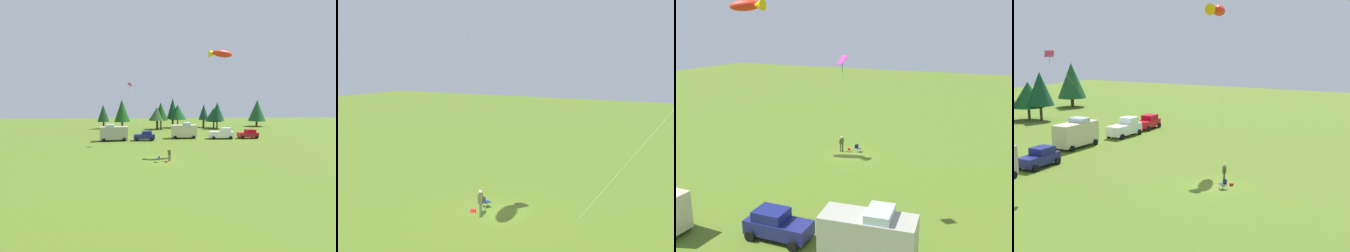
% 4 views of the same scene
% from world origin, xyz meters
% --- Properties ---
extents(ground_plane, '(160.00, 160.00, 0.00)m').
position_xyz_m(ground_plane, '(0.00, 0.00, 0.00)').
color(ground_plane, '#506C20').
extents(person_kite_flyer, '(0.56, 0.47, 1.74)m').
position_xyz_m(person_kite_flyer, '(1.25, -0.37, 1.02)').
color(person_kite_flyer, '#3F4934').
rests_on(person_kite_flyer, ground).
extents(folding_chair, '(0.65, 0.65, 0.82)m').
position_xyz_m(folding_chair, '(-0.30, -1.00, 0.49)').
color(folding_chair, '#19244D').
rests_on(folding_chair, ground).
extents(backpack_on_grass, '(0.31, 0.37, 0.22)m').
position_xyz_m(backpack_on_grass, '(0.78, -1.24, 0.11)').
color(backpack_on_grass, red).
rests_on(backpack_on_grass, ground).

